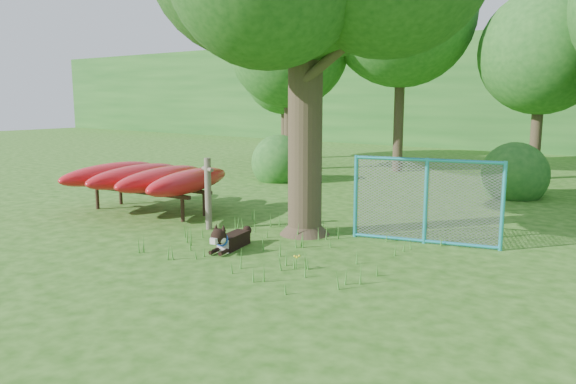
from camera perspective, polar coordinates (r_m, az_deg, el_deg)
The scene contains 12 objects.
ground at distance 9.61m, azimuth -5.34°, elevation -6.72°, with size 80.00×80.00×0.00m, color #205210.
wooden_post at distance 11.60m, azimuth -8.12°, elevation 0.02°, with size 0.40×0.20×1.48m.
kayak_rack at distance 13.58m, azimuth -14.01°, elevation 1.46°, with size 3.96×3.52×1.10m.
husky_dog at distance 10.09m, azimuth -6.05°, elevation -4.83°, with size 0.50×1.21×0.54m.
fence_section at distance 10.66m, azimuth 13.81°, elevation -0.90°, with size 2.66×0.79×2.67m.
wildflower_clump at distance 8.91m, azimuth 0.86°, elevation -6.69°, with size 0.11×0.10×0.24m.
bg_tree_a at distance 21.15m, azimuth 0.09°, elevation 14.45°, with size 4.40×4.40×6.70m.
bg_tree_b at distance 21.13m, azimuth 11.52°, elevation 17.35°, with size 5.20×5.20×8.22m.
bg_tree_c at distance 20.37m, azimuth 24.39°, elevation 12.74°, with size 4.00×4.00×6.12m.
bg_tree_f at distance 25.00m, azimuth -0.30°, elevation 11.97°, with size 3.60×3.60×5.55m.
shrub_left at distance 18.38m, azimuth -0.93°, elevation 1.17°, with size 1.80×1.80×1.80m, color #1F5A1D.
shrub_mid at distance 16.55m, azimuth 21.90°, elevation -0.47°, with size 1.80×1.80×1.80m, color #1F5A1D.
Camera 1 is at (6.29, -6.75, 2.69)m, focal length 35.00 mm.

